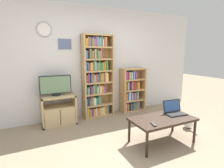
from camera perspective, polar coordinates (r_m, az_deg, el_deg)
The scene contains 10 objects.
ground_plane at distance 2.89m, azimuth 8.47°, elevation -22.12°, with size 18.00×18.00×0.00m, color gray.
wall_back at distance 4.26m, azimuth -6.54°, elevation 6.96°, with size 6.05×0.09×2.60m.
tv_stand at distance 3.98m, azimuth -16.96°, elevation -8.12°, with size 0.71×0.41×0.64m.
television at distance 3.87m, azimuth -17.94°, elevation -0.47°, with size 0.65×0.18×0.43m.
bookshelf_tall at distance 4.16m, azimuth -5.09°, elevation 2.28°, with size 0.73×0.26×1.95m.
bookshelf_short at distance 4.65m, azimuth 6.30°, elevation -2.24°, with size 0.66×0.28×1.14m.
coffee_table at distance 3.17m, azimuth 16.13°, elevation -11.36°, with size 1.10×0.59×0.44m.
laptop at distance 3.41m, azimuth 19.62°, elevation -8.14°, with size 0.39×0.30×0.24m.
remote_near_laptop at distance 2.85m, azimuth 13.37°, elevation -12.61°, with size 0.09×0.17×0.02m.
cat at distance 4.03m, azimuth 23.61°, elevation -11.36°, with size 0.28×0.46×0.27m.
Camera 1 is at (-1.40, -2.01, 1.54)m, focal length 28.00 mm.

